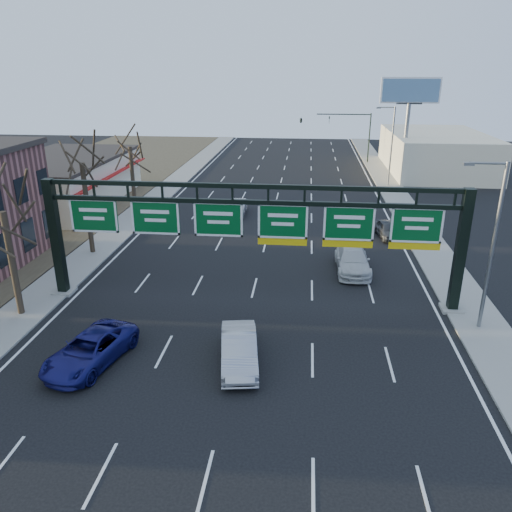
# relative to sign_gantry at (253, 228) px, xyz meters

# --- Properties ---
(ground) EXTENTS (160.00, 160.00, 0.00)m
(ground) POSITION_rel_sign_gantry_xyz_m (-0.16, -8.00, -4.63)
(ground) COLOR black
(ground) RESTS_ON ground
(sidewalk_left) EXTENTS (3.00, 120.00, 0.12)m
(sidewalk_left) POSITION_rel_sign_gantry_xyz_m (-12.96, 12.00, -4.57)
(sidewalk_left) COLOR gray
(sidewalk_left) RESTS_ON ground
(sidewalk_right) EXTENTS (3.00, 120.00, 0.12)m
(sidewalk_right) POSITION_rel_sign_gantry_xyz_m (12.64, 12.00, -4.57)
(sidewalk_right) COLOR gray
(sidewalk_right) RESTS_ON ground
(lane_markings) EXTENTS (21.60, 120.00, 0.01)m
(lane_markings) POSITION_rel_sign_gantry_xyz_m (-0.16, 12.00, -4.62)
(lane_markings) COLOR white
(lane_markings) RESTS_ON ground
(sign_gantry) EXTENTS (24.60, 1.20, 7.20)m
(sign_gantry) POSITION_rel_sign_gantry_xyz_m (0.00, 0.00, 0.00)
(sign_gantry) COLOR black
(sign_gantry) RESTS_ON ground
(cream_strip) EXTENTS (10.90, 18.40, 4.70)m
(cream_strip) POSITION_rel_sign_gantry_xyz_m (-21.64, 21.00, -2.27)
(cream_strip) COLOR beige
(cream_strip) RESTS_ON ground
(building_right_distant) EXTENTS (12.00, 20.00, 5.00)m
(building_right_distant) POSITION_rel_sign_gantry_xyz_m (19.84, 42.00, -2.13)
(building_right_distant) COLOR beige
(building_right_distant) RESTS_ON ground
(tree_mid) EXTENTS (3.60, 3.60, 9.24)m
(tree_mid) POSITION_rel_sign_gantry_xyz_m (-12.96, 7.00, 3.23)
(tree_mid) COLOR #32251B
(tree_mid) RESTS_ON sidewalk_left
(tree_far) EXTENTS (3.60, 3.60, 8.86)m
(tree_far) POSITION_rel_sign_gantry_xyz_m (-12.96, 17.00, 2.86)
(tree_far) COLOR #32251B
(tree_far) RESTS_ON sidewalk_left
(streetlight_near) EXTENTS (2.15, 0.22, 9.00)m
(streetlight_near) POSITION_rel_sign_gantry_xyz_m (12.31, -2.00, 0.45)
(streetlight_near) COLOR slate
(streetlight_near) RESTS_ON sidewalk_right
(streetlight_far) EXTENTS (2.15, 0.22, 9.00)m
(streetlight_far) POSITION_rel_sign_gantry_xyz_m (12.31, 32.00, 0.45)
(streetlight_far) COLOR slate
(streetlight_far) RESTS_ON sidewalk_right
(billboard_right) EXTENTS (7.00, 0.50, 12.00)m
(billboard_right) POSITION_rel_sign_gantry_xyz_m (14.84, 36.98, 4.43)
(billboard_right) COLOR slate
(billboard_right) RESTS_ON ground
(traffic_signal_mast) EXTENTS (10.16, 0.54, 7.00)m
(traffic_signal_mast) POSITION_rel_sign_gantry_xyz_m (5.53, 47.00, 0.87)
(traffic_signal_mast) COLOR black
(traffic_signal_mast) RESTS_ON ground
(car_blue_suv) EXTENTS (3.62, 5.68, 1.46)m
(car_blue_suv) POSITION_rel_sign_gantry_xyz_m (-6.96, -7.38, -3.90)
(car_blue_suv) COLOR navy
(car_blue_suv) RESTS_ON ground
(car_silver_sedan) EXTENTS (2.35, 4.90, 1.55)m
(car_silver_sedan) POSITION_rel_sign_gantry_xyz_m (0.05, -6.74, -3.85)
(car_silver_sedan) COLOR #A2A3A7
(car_silver_sedan) RESTS_ON ground
(car_white_wagon) EXTENTS (2.32, 5.47, 1.57)m
(car_white_wagon) POSITION_rel_sign_gantry_xyz_m (6.25, 5.54, -3.84)
(car_white_wagon) COLOR silver
(car_white_wagon) RESTS_ON ground
(car_grey_far) EXTENTS (2.16, 4.09, 1.33)m
(car_grey_far) POSITION_rel_sign_gantry_xyz_m (9.72, 13.10, -3.97)
(car_grey_far) COLOR #3A3C3F
(car_grey_far) RESTS_ON ground
(car_silver_distant) EXTENTS (1.53, 4.13, 1.35)m
(car_silver_distant) POSITION_rel_sign_gantry_xyz_m (-3.48, 18.67, -3.96)
(car_silver_distant) COLOR #A0A0A4
(car_silver_distant) RESTS_ON ground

